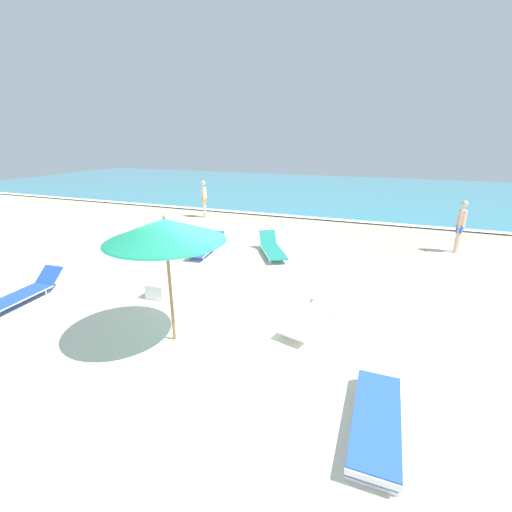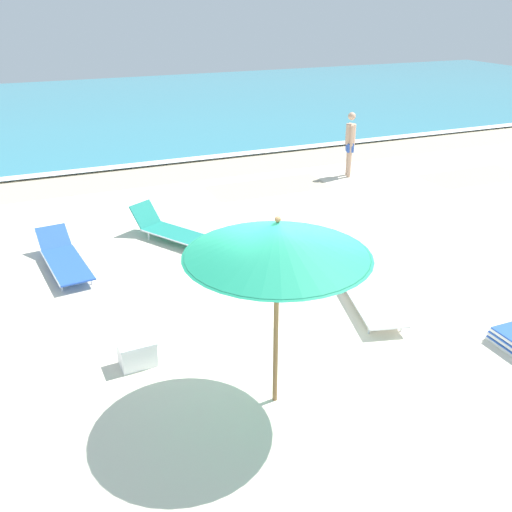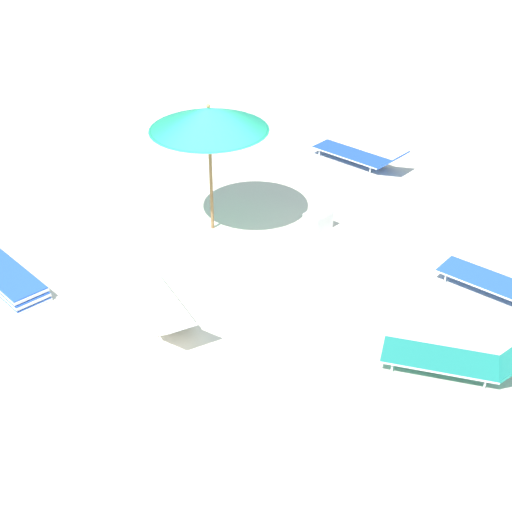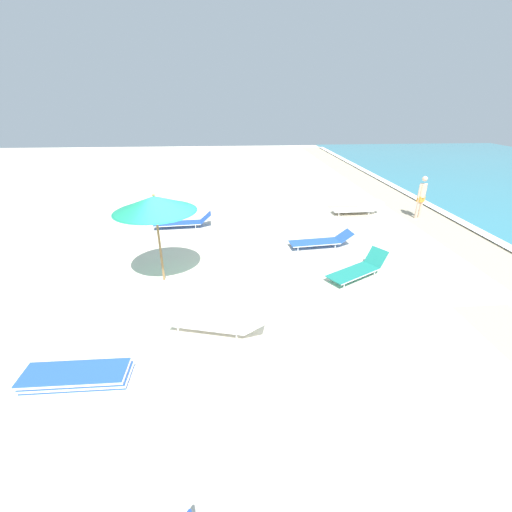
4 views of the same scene
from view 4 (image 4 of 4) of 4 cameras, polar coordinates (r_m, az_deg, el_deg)
name	(u,v)px [view 4 (image 4 of 4)]	position (r m, az deg, el deg)	size (l,w,h in m)	color
ground_plane	(200,293)	(9.27, -9.38, -6.10)	(60.00, 60.00, 0.16)	beige
beach_umbrella	(155,204)	(9.15, -16.55, 8.28)	(2.13, 2.13, 2.46)	olive
lounger_stack	(77,377)	(7.20, -27.64, -17.38)	(0.62, 1.89, 0.24)	blue
sun_lounger_under_umbrella	(183,222)	(13.77, -12.05, 5.55)	(0.78, 2.27, 0.54)	blue
sun_lounger_beside_umbrella	(321,241)	(11.87, 10.77, 2.50)	(0.85, 2.20, 0.49)	blue
sun_lounger_near_water_left	(220,322)	(7.61, -5.97, -10.88)	(1.13, 2.21, 0.52)	white
sun_lounger_near_water_right	(358,269)	(10.14, 16.70, -2.08)	(1.51, 1.99, 0.63)	#1E8475
sun_lounger_mid_beach_pair_a	(357,209)	(15.76, 16.51, 7.53)	(0.70, 2.17, 0.55)	white
beachgoer_wading_adult	(422,195)	(15.91, 25.89, 9.18)	(0.29, 0.42, 1.76)	beige
cooler_box	(216,252)	(10.97, -6.65, 0.75)	(0.52, 0.38, 0.37)	white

